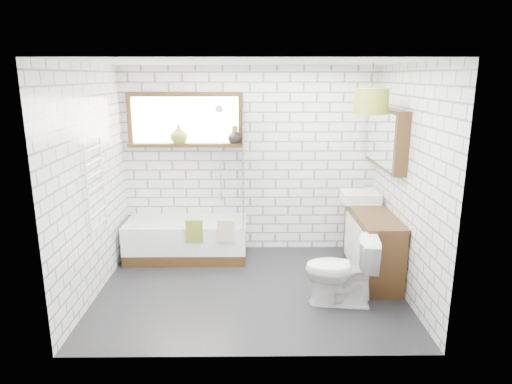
{
  "coord_description": "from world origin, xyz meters",
  "views": [
    {
      "loc": [
        0.02,
        -4.78,
        2.37
      ],
      "look_at": [
        0.07,
        0.25,
        1.08
      ],
      "focal_mm": 32.0,
      "sensor_mm": 36.0,
      "label": 1
    }
  ],
  "objects_px": {
    "toilet": "(341,270)",
    "bathtub": "(187,239)",
    "basin": "(360,197)",
    "vanity": "(372,243)",
    "pendant": "(371,101)"
  },
  "relations": [
    {
      "from": "toilet",
      "to": "bathtub",
      "type": "bearing_deg",
      "value": -118.61
    },
    {
      "from": "toilet",
      "to": "pendant",
      "type": "xyz_separation_m",
      "value": [
        0.36,
        0.58,
        1.72
      ]
    },
    {
      "from": "toilet",
      "to": "pendant",
      "type": "height_order",
      "value": "pendant"
    },
    {
      "from": "vanity",
      "to": "toilet",
      "type": "height_order",
      "value": "vanity"
    },
    {
      "from": "basin",
      "to": "pendant",
      "type": "distance_m",
      "value": 1.4
    },
    {
      "from": "vanity",
      "to": "pendant",
      "type": "relative_size",
      "value": 3.72
    },
    {
      "from": "bathtub",
      "to": "toilet",
      "type": "xyz_separation_m",
      "value": [
        1.8,
        -1.31,
        0.13
      ]
    },
    {
      "from": "toilet",
      "to": "pendant",
      "type": "relative_size",
      "value": 2.05
    },
    {
      "from": "bathtub",
      "to": "vanity",
      "type": "relative_size",
      "value": 1.14
    },
    {
      "from": "bathtub",
      "to": "basin",
      "type": "bearing_deg",
      "value": -2.28
    },
    {
      "from": "pendant",
      "to": "toilet",
      "type": "bearing_deg",
      "value": -121.94
    },
    {
      "from": "basin",
      "to": "bathtub",
      "type": "bearing_deg",
      "value": 177.72
    },
    {
      "from": "vanity",
      "to": "pendant",
      "type": "bearing_deg",
      "value": -132.1
    },
    {
      "from": "basin",
      "to": "pendant",
      "type": "relative_size",
      "value": 1.25
    },
    {
      "from": "bathtub",
      "to": "basin",
      "type": "relative_size",
      "value": 3.41
    }
  ]
}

